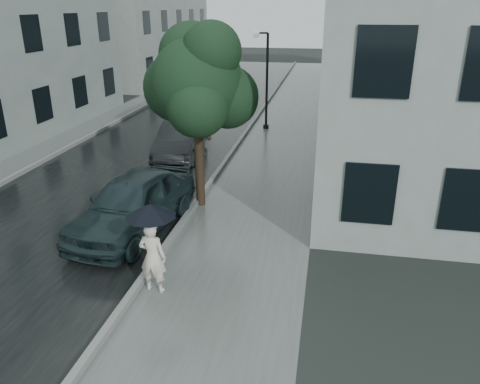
% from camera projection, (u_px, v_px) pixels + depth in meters
% --- Properties ---
extents(ground, '(120.00, 120.00, 0.00)m').
position_uv_depth(ground, '(219.00, 271.00, 10.80)').
color(ground, black).
rests_on(ground, ground).
extents(sidewalk, '(3.50, 60.00, 0.01)m').
position_uv_depth(sidewalk, '(283.00, 137.00, 21.69)').
color(sidewalk, slate).
rests_on(sidewalk, ground).
extents(kerb_near, '(0.15, 60.00, 0.15)m').
position_uv_depth(kerb_near, '(245.00, 134.00, 21.98)').
color(kerb_near, slate).
rests_on(kerb_near, ground).
extents(asphalt_road, '(6.85, 60.00, 0.00)m').
position_uv_depth(asphalt_road, '(174.00, 132.00, 22.62)').
color(asphalt_road, black).
rests_on(asphalt_road, ground).
extents(kerb_far, '(0.15, 60.00, 0.15)m').
position_uv_depth(kerb_far, '(106.00, 127.00, 23.20)').
color(kerb_far, slate).
rests_on(kerb_far, ground).
extents(sidewalk_far, '(1.70, 60.00, 0.01)m').
position_uv_depth(sidewalk_far, '(89.00, 128.00, 23.39)').
color(sidewalk_far, '#4C5451').
rests_on(sidewalk_far, ground).
extents(building_near, '(7.02, 36.00, 9.00)m').
position_uv_depth(building_near, '(394.00, 28.00, 25.95)').
color(building_near, gray).
rests_on(building_near, ground).
extents(building_far_b, '(7.02, 18.00, 8.00)m').
position_uv_depth(building_far_b, '(140.00, 27.00, 39.04)').
color(building_far_b, gray).
rests_on(building_far_b, ground).
extents(pedestrian, '(0.61, 0.43, 1.60)m').
position_uv_depth(pedestrian, '(153.00, 257.00, 9.79)').
color(pedestrian, beige).
rests_on(pedestrian, sidewalk).
extents(umbrella, '(1.33, 1.33, 1.15)m').
position_uv_depth(umbrella, '(150.00, 210.00, 9.37)').
color(umbrella, black).
rests_on(umbrella, ground).
extents(street_tree, '(3.41, 3.10, 5.38)m').
position_uv_depth(street_tree, '(198.00, 82.00, 13.16)').
color(street_tree, '#332619').
rests_on(street_tree, ground).
extents(lamp_post, '(0.82, 0.47, 4.62)m').
position_uv_depth(lamp_post, '(264.00, 74.00, 22.24)').
color(lamp_post, black).
rests_on(lamp_post, ground).
extents(car_near, '(2.51, 4.86, 1.58)m').
position_uv_depth(car_near, '(134.00, 203.00, 12.49)').
color(car_near, '#1B2C2F').
rests_on(car_near, ground).
extents(car_far, '(1.87, 4.34, 1.39)m').
position_uv_depth(car_far, '(180.00, 140.00, 18.63)').
color(car_far, '#222527').
rests_on(car_far, ground).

